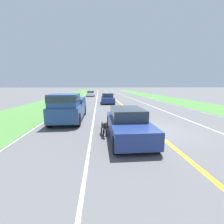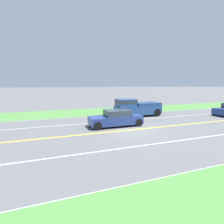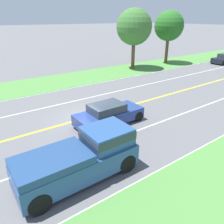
% 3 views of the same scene
% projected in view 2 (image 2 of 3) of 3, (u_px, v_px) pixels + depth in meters
% --- Properties ---
extents(ground_plane, '(400.00, 400.00, 0.00)m').
position_uv_depth(ground_plane, '(133.00, 130.00, 14.08)').
color(ground_plane, '#5B5B5E').
extents(centre_divider_line, '(0.18, 160.00, 0.01)m').
position_uv_depth(centre_divider_line, '(133.00, 130.00, 14.07)').
color(centre_divider_line, yellow).
rests_on(centre_divider_line, ground).
extents(lane_edge_line_right, '(0.14, 160.00, 0.01)m').
position_uv_depth(lane_edge_line_right, '(106.00, 115.00, 20.56)').
color(lane_edge_line_right, white).
rests_on(lane_edge_line_right, ground).
extents(lane_edge_line_left, '(0.14, 160.00, 0.01)m').
position_uv_depth(lane_edge_line_left, '(207.00, 169.00, 7.59)').
color(lane_edge_line_left, white).
rests_on(lane_edge_line_left, ground).
extents(lane_dash_same_dir, '(0.10, 160.00, 0.01)m').
position_uv_depth(lane_dash_same_dir, '(117.00, 121.00, 17.32)').
color(lane_dash_same_dir, white).
rests_on(lane_dash_same_dir, ground).
extents(lane_dash_oncoming, '(0.10, 160.00, 0.01)m').
position_uv_depth(lane_dash_oncoming, '(159.00, 143.00, 10.83)').
color(lane_dash_oncoming, white).
rests_on(lane_dash_oncoming, ground).
extents(grass_verge_right, '(6.00, 160.00, 0.03)m').
position_uv_depth(grass_verge_right, '(99.00, 111.00, 23.34)').
color(grass_verge_right, '#4C843D').
rests_on(grass_verge_right, ground).
extents(ego_car, '(1.83, 4.57, 1.42)m').
position_uv_depth(ego_car, '(116.00, 118.00, 15.21)').
color(ego_car, navy).
rests_on(ego_car, ground).
extents(dog, '(0.37, 1.10, 0.77)m').
position_uv_depth(dog, '(114.00, 118.00, 16.40)').
color(dog, black).
rests_on(dog, ground).
extents(pickup_truck, '(1.99, 5.21, 2.01)m').
position_uv_depth(pickup_truck, '(136.00, 107.00, 19.80)').
color(pickup_truck, '#284C84').
rests_on(pickup_truck, ground).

